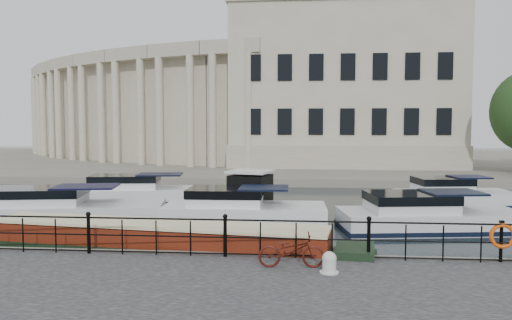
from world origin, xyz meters
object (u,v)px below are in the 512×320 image
Objects in this scene: narrowboat at (156,248)px; bicycle at (291,250)px; mooring_bollard at (329,263)px; life_ring_post at (502,237)px; harbour_hut at (250,194)px.

bicycle is at bearing -21.05° from narrowboat.
life_ring_post is at bearing 16.05° from mooring_bollard.
life_ring_post is (5.67, 0.97, 0.26)m from bicycle.
harbour_hut reaches higher than life_ring_post.
bicycle is 1.06m from mooring_bollard.
harbour_hut is (2.17, 8.40, 0.59)m from narrowboat.
mooring_bollard is at bearing -163.95° from life_ring_post.
narrowboat is at bearing 57.46° from bicycle.
mooring_bollard is 4.92m from life_ring_post.
narrowboat is (-4.32, 2.39, -0.64)m from bicycle.
narrowboat reaches higher than mooring_bollard.
narrowboat is 8.70m from harbour_hut.
life_ring_post reaches higher than narrowboat.
harbour_hut reaches higher than narrowboat.
life_ring_post reaches higher than bicycle.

